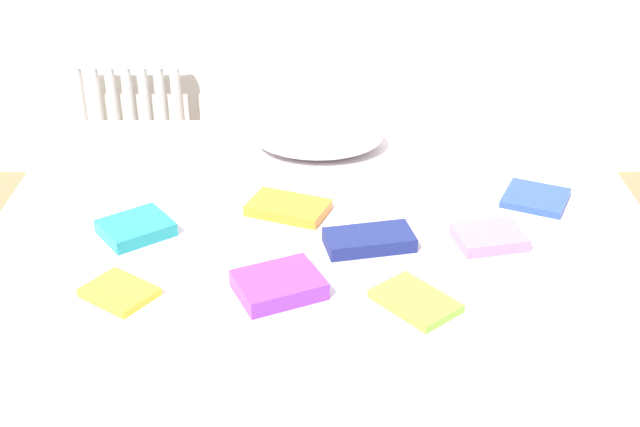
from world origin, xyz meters
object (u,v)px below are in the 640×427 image
(textbook_yellow, at_px, (117,293))
(textbook_lime, at_px, (413,301))
(textbook_pink, at_px, (487,237))
(textbook_purple, at_px, (276,285))
(radiator, at_px, (127,111))
(textbook_teal, at_px, (133,228))
(textbook_blue, at_px, (533,198))
(textbook_orange, at_px, (286,208))
(bed, at_px, (320,285))
(textbook_navy, at_px, (367,240))
(pillow, at_px, (316,135))

(textbook_yellow, distance_m, textbook_lime, 0.76)
(textbook_pink, distance_m, textbook_purple, 0.64)
(radiator, height_order, textbook_teal, radiator)
(textbook_yellow, height_order, textbook_blue, same)
(textbook_pink, bearing_deg, textbook_teal, 165.11)
(textbook_orange, height_order, textbook_purple, textbook_purple)
(textbook_pink, height_order, textbook_teal, textbook_teal)
(textbook_teal, bearing_deg, bed, -24.88)
(textbook_teal, relative_size, textbook_purple, 0.88)
(textbook_purple, bearing_deg, radiator, 89.93)
(textbook_blue, distance_m, textbook_navy, 0.60)
(textbook_purple, bearing_deg, textbook_orange, 64.28)
(textbook_orange, relative_size, textbook_navy, 0.94)
(textbook_pink, relative_size, textbook_orange, 0.81)
(textbook_purple, bearing_deg, textbook_yellow, 157.86)
(textbook_teal, distance_m, textbook_blue, 1.22)
(textbook_orange, bearing_deg, textbook_navy, -18.44)
(textbook_lime, bearing_deg, textbook_purple, -139.34)
(bed, bearing_deg, textbook_teal, -168.89)
(textbook_navy, bearing_deg, radiator, 113.17)
(radiator, height_order, textbook_blue, radiator)
(bed, distance_m, radiator, 1.47)
(textbook_yellow, bearing_deg, pillow, 95.64)
(textbook_yellow, bearing_deg, textbook_lime, 32.38)
(textbook_yellow, bearing_deg, radiator, 136.18)
(radiator, relative_size, textbook_yellow, 2.69)
(pillow, xyz_separation_m, textbook_lime, (0.25, -0.94, -0.04))
(bed, relative_size, textbook_lime, 9.65)
(textbook_yellow, bearing_deg, textbook_blue, 58.64)
(textbook_pink, height_order, textbook_yellow, textbook_pink)
(textbook_pink, relative_size, textbook_purple, 0.89)
(textbook_teal, bearing_deg, pillow, 11.95)
(textbook_purple, relative_size, textbook_blue, 1.14)
(pillow, distance_m, textbook_lime, 0.97)
(radiator, distance_m, textbook_purple, 1.77)
(textbook_yellow, height_order, textbook_lime, same)
(textbook_lime, bearing_deg, pillow, 154.36)
(textbook_lime, relative_size, textbook_purple, 0.98)
(textbook_blue, bearing_deg, textbook_purple, -122.81)
(bed, bearing_deg, textbook_blue, 8.01)
(textbook_pink, relative_size, textbook_yellow, 1.09)
(pillow, relative_size, textbook_teal, 2.44)
(textbook_orange, height_order, textbook_blue, textbook_orange)
(textbook_orange, bearing_deg, bed, 9.44)
(bed, bearing_deg, radiator, 124.83)
(bed, relative_size, textbook_blue, 10.75)
(bed, relative_size, textbook_pink, 10.59)
(textbook_yellow, bearing_deg, textbook_pink, 50.13)
(radiator, height_order, textbook_yellow, radiator)
(textbook_blue, bearing_deg, pillow, 174.98)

